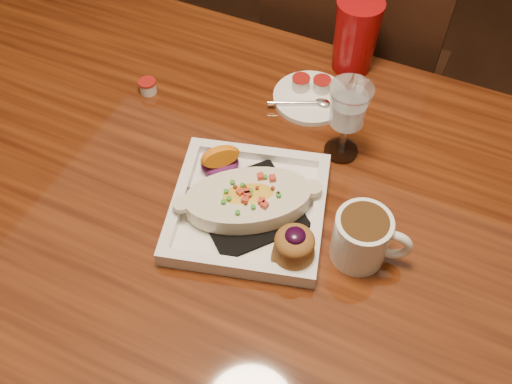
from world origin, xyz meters
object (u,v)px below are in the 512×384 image
at_px(table, 246,237).
at_px(red_tumbler, 356,36).
at_px(plate, 253,208).
at_px(chair_far, 350,81).
at_px(coffee_mug, 363,237).
at_px(goblet, 348,110).
at_px(saucer, 310,95).

height_order(table, red_tumbler, red_tumbler).
relative_size(table, plate, 5.05).
bearing_deg(chair_far, coffee_mug, 107.35).
height_order(coffee_mug, red_tumbler, red_tumbler).
bearing_deg(goblet, saucer, 134.26).
xyz_separation_m(table, saucer, (0.00, 0.28, 0.11)).
height_order(coffee_mug, goblet, goblet).
height_order(table, plate, plate).
xyz_separation_m(table, goblet, (0.10, 0.18, 0.20)).
xyz_separation_m(plate, red_tumbler, (0.02, 0.42, 0.05)).
height_order(goblet, red_tumbler, same).
bearing_deg(red_tumbler, saucer, -108.75).
bearing_deg(table, chair_far, 90.00).
bearing_deg(table, goblet, 59.35).
relative_size(plate, saucer, 2.07).
bearing_deg(goblet, coffee_mug, -62.86).
xyz_separation_m(table, plate, (0.02, -0.02, 0.12)).
relative_size(saucer, red_tumbler, 0.96).
distance_m(chair_far, plate, 0.70).
xyz_separation_m(chair_far, coffee_mug, (0.20, -0.64, 0.29)).
bearing_deg(coffee_mug, saucer, 113.94).
relative_size(coffee_mug, red_tumbler, 0.80).
bearing_deg(chair_far, table, 90.00).
bearing_deg(coffee_mug, goblet, 107.02).
bearing_deg(chair_far, red_tumbler, 101.24).
bearing_deg(table, saucer, 89.10).
xyz_separation_m(coffee_mug, saucer, (-0.20, 0.29, -0.04)).
distance_m(table, red_tumbler, 0.44).
bearing_deg(goblet, chair_far, 102.95).
relative_size(plate, goblet, 1.98).
distance_m(chair_far, saucer, 0.43).
height_order(plate, goblet, goblet).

